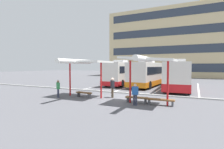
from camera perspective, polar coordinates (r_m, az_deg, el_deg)
ground_plane at (r=15.55m, az=2.99°, el=-7.51°), size 160.00×160.00×0.00m
terminal_building at (r=51.87m, az=19.27°, el=9.22°), size 32.53×13.73×20.26m
coach_bus_0 at (r=26.98m, az=4.01°, el=0.52°), size 2.94×11.50×3.66m
coach_bus_1 at (r=25.26m, az=12.21°, el=0.20°), size 3.39×11.20×3.58m
coach_bus_2 at (r=22.71m, az=20.90°, el=-0.28°), size 3.11×11.17×3.56m
lane_stripe_0 at (r=26.99m, az=-1.16°, el=-3.14°), size 0.16×14.00×0.01m
lane_stripe_1 at (r=25.39m, az=7.24°, el=-3.53°), size 0.16×14.00×0.01m
lane_stripe_2 at (r=24.41m, az=16.55°, el=-3.88°), size 0.16×14.00×0.01m
lane_stripe_3 at (r=24.11m, az=26.36°, el=-4.13°), size 0.16×14.00×0.01m
waiting_shelter_0 at (r=15.62m, az=-9.46°, el=3.95°), size 4.35×4.91×3.33m
bench_0 at (r=15.89m, az=-9.16°, el=-6.10°), size 1.56×0.56×0.45m
waiting_shelter_1 at (r=12.61m, az=11.48°, el=4.54°), size 3.74×4.43×3.47m
bench_1 at (r=13.44m, az=8.01°, el=-7.70°), size 1.68×0.46×0.45m
bench_2 at (r=12.92m, az=15.58°, el=-8.17°), size 1.92×0.47×0.45m
platform_kerb at (r=17.64m, az=5.87°, el=-6.10°), size 44.00×0.24×0.12m
waiting_passenger_0 at (r=15.31m, az=0.14°, el=-3.81°), size 0.51×0.51×1.75m
waiting_passenger_1 at (r=12.44m, az=7.55°, el=-6.03°), size 0.48×0.30×1.54m
waiting_passenger_2 at (r=16.12m, az=-17.17°, el=-4.14°), size 0.49×0.43×1.53m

